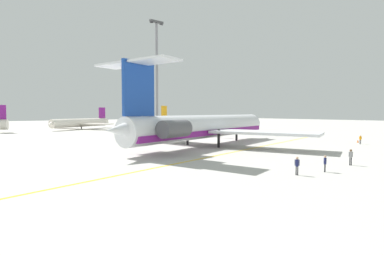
# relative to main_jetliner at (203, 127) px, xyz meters

# --- Properties ---
(ground) EXTENTS (389.76, 389.76, 0.00)m
(ground) POSITION_rel_main_jetliner_xyz_m (3.26, -8.65, -3.40)
(ground) COLOR #B7B5AD
(main_jetliner) EXTENTS (42.13, 37.72, 12.46)m
(main_jetliner) POSITION_rel_main_jetliner_xyz_m (0.00, 0.00, 0.00)
(main_jetliner) COLOR silver
(main_jetliner) RESTS_ON ground
(airliner_mid_left) EXTENTS (24.17, 24.40, 7.61)m
(airliner_mid_left) POSITION_rel_main_jetliner_xyz_m (1.44, 65.20, -1.16)
(airliner_mid_left) COLOR silver
(airliner_mid_left) RESTS_ON ground
(airliner_mid_right) EXTENTS (27.69, 27.76, 8.46)m
(airliner_mid_right) POSITION_rel_main_jetliner_xyz_m (46.64, 67.37, -0.91)
(airliner_mid_right) COLOR silver
(airliner_mid_right) RESTS_ON ground
(ground_crew_near_nose) EXTENTS (0.41, 0.26, 1.64)m
(ground_crew_near_nose) POSITION_rel_main_jetliner_xyz_m (-5.54, -24.35, -2.36)
(ground_crew_near_nose) COLOR black
(ground_crew_near_nose) RESTS_ON ground
(ground_crew_near_tail) EXTENTS (0.28, 0.38, 1.73)m
(ground_crew_near_tail) POSITION_rel_main_jetliner_xyz_m (-9.01, -23.42, -2.30)
(ground_crew_near_tail) COLOR black
(ground_crew_near_tail) RESTS_ON ground
(ground_crew_portside) EXTENTS (0.27, 0.42, 1.68)m
(ground_crew_portside) POSITION_rel_main_jetliner_xyz_m (24.51, -15.93, -2.33)
(ground_crew_portside) COLOR black
(ground_crew_portside) RESTS_ON ground
(ground_crew_starboard) EXTENTS (0.34, 0.35, 1.79)m
(ground_crew_starboard) POSITION_rel_main_jetliner_xyz_m (0.29, -24.33, -2.27)
(ground_crew_starboard) COLOR black
(ground_crew_starboard) RESTS_ON ground
(safety_cone_nose) EXTENTS (0.40, 0.40, 0.55)m
(safety_cone_nose) POSITION_rel_main_jetliner_xyz_m (17.76, 23.24, -3.12)
(safety_cone_nose) COLOR #EA590F
(safety_cone_nose) RESTS_ON ground
(safety_cone_wingtip) EXTENTS (0.40, 0.40, 0.55)m
(safety_cone_wingtip) POSITION_rel_main_jetliner_xyz_m (27.15, -14.46, -3.12)
(safety_cone_wingtip) COLOR #EA590F
(safety_cone_wingtip) RESTS_ON ground
(taxiway_centreline) EXTENTS (69.38, 14.99, 0.01)m
(taxiway_centreline) POSITION_rel_main_jetliner_xyz_m (1.16, -8.05, -3.39)
(taxiway_centreline) COLOR gold
(taxiway_centreline) RESTS_ON ground
(light_mast) EXTENTS (4.00, 0.70, 29.58)m
(light_mast) POSITION_rel_main_jetliner_xyz_m (9.00, 28.34, 12.63)
(light_mast) COLOR slate
(light_mast) RESTS_ON ground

